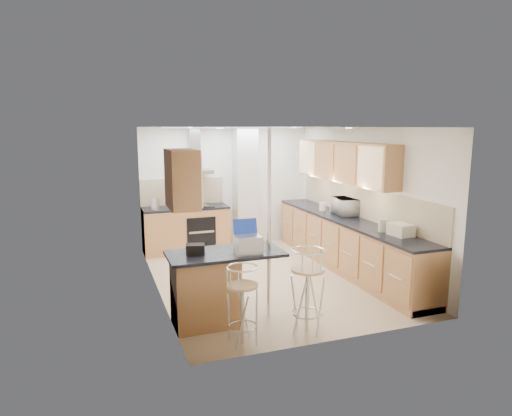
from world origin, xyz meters
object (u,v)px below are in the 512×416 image
object	(u,v)px
bar_stool_end	(307,291)
bread_bin	(401,230)
microwave	(346,206)
bar_stool_near	(242,305)
laptop	(248,245)

from	to	relation	value
bar_stool_end	bread_bin	world-z (taller)	bread_bin
microwave	bar_stool_near	size ratio (longest dim) A/B	0.58
bread_bin	bar_stool_end	bearing A→B (deg)	-165.45
microwave	bar_stool_near	xyz separation A→B (m)	(-2.77, -2.40, -0.60)
microwave	bread_bin	xyz separation A→B (m)	(-0.07, -1.70, -0.06)
laptop	bread_bin	world-z (taller)	laptop
laptop	bread_bin	xyz separation A→B (m)	(2.46, 0.21, -0.04)
laptop	bar_stool_near	distance (m)	0.79
microwave	bar_stool_near	world-z (taller)	microwave
bar_stool_near	laptop	bearing A→B (deg)	40.93
bar_stool_near	bar_stool_end	size ratio (longest dim) A/B	0.89
bar_stool_end	laptop	bearing A→B (deg)	64.10
laptop	bread_bin	size ratio (longest dim) A/B	0.97
bar_stool_near	bar_stool_end	world-z (taller)	bar_stool_end
laptop	bar_stool_end	world-z (taller)	laptop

